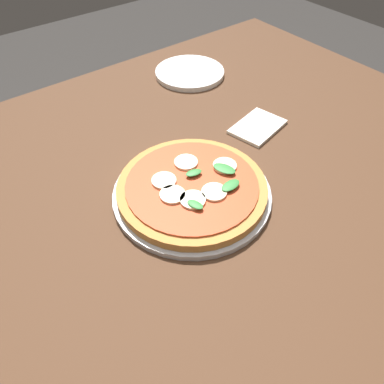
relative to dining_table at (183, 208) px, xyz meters
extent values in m
plane|color=#2D2B28|center=(0.00, 0.00, -0.69)|extent=(6.00, 6.00, 0.00)
cube|color=#4C301E|center=(0.00, 0.00, 0.07)|extent=(1.46, 1.05, 0.04)
cube|color=#4C301E|center=(-0.65, -0.45, -0.32)|extent=(0.07, 0.07, 0.74)
cylinder|color=silver|center=(0.02, 0.05, 0.10)|extent=(0.31, 0.31, 0.01)
cylinder|color=#C6843F|center=(0.02, 0.05, 0.12)|extent=(0.29, 0.29, 0.02)
cylinder|color=#CC4723|center=(0.02, 0.05, 0.13)|extent=(0.26, 0.26, 0.00)
cylinder|color=beige|center=(0.07, 0.06, 0.13)|extent=(0.05, 0.05, 0.00)
cylinder|color=beige|center=(0.04, 0.09, 0.13)|extent=(0.05, 0.05, 0.00)
cylinder|color=beige|center=(0.00, 0.10, 0.13)|extent=(0.05, 0.05, 0.00)
cylinder|color=beige|center=(-0.07, 0.06, 0.13)|extent=(0.05, 0.05, 0.00)
cylinder|color=beige|center=(-0.01, 0.00, 0.13)|extent=(0.05, 0.05, 0.00)
cylinder|color=beige|center=(0.06, 0.02, 0.13)|extent=(0.05, 0.05, 0.00)
ellipsoid|color=#337F38|center=(0.00, 0.04, 0.14)|extent=(0.04, 0.03, 0.00)
ellipsoid|color=#337F38|center=(0.05, 0.11, 0.14)|extent=(0.03, 0.04, 0.00)
ellipsoid|color=#337F38|center=(-0.06, 0.07, 0.14)|extent=(0.04, 0.05, 0.00)
ellipsoid|color=#337F38|center=(-0.03, 0.11, 0.14)|extent=(0.04, 0.03, 0.00)
cylinder|color=white|center=(-0.28, -0.34, 0.10)|extent=(0.20, 0.20, 0.01)
cube|color=white|center=(-0.25, -0.03, 0.10)|extent=(0.15, 0.12, 0.01)
camera|label=1|loc=(0.34, 0.46, 0.63)|focal=35.17mm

